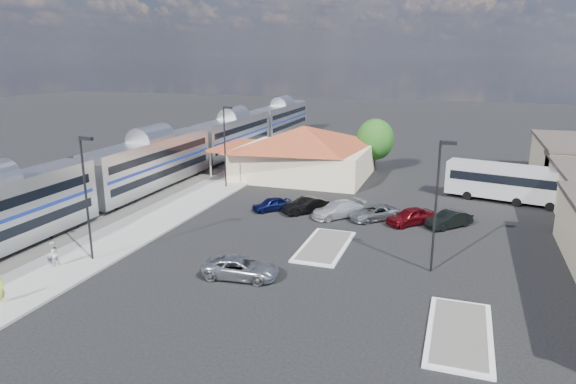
% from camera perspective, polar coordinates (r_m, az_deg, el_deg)
% --- Properties ---
extents(ground, '(280.00, 280.00, 0.00)m').
position_cam_1_polar(ground, '(38.98, -2.39, -6.47)').
color(ground, black).
rests_on(ground, ground).
extents(railbed, '(16.00, 100.00, 0.12)m').
position_cam_1_polar(railbed, '(55.85, -19.78, -0.64)').
color(railbed, '#4C4944').
rests_on(railbed, ground).
extents(platform, '(5.50, 92.00, 0.18)m').
position_cam_1_polar(platform, '(49.20, -12.97, -2.14)').
color(platform, gray).
rests_on(platform, ground).
extents(passenger_train, '(3.00, 104.00, 5.55)m').
position_cam_1_polar(passenger_train, '(57.12, -14.79, 2.99)').
color(passenger_train, silver).
rests_on(passenger_train, ground).
extents(freight_cars, '(2.80, 46.00, 4.00)m').
position_cam_1_polar(freight_cars, '(55.61, -23.87, 0.88)').
color(freight_cars, black).
rests_on(freight_cars, ground).
extents(station_depot, '(18.35, 12.24, 6.20)m').
position_cam_1_polar(station_depot, '(61.47, 1.71, 4.56)').
color(station_depot, beige).
rests_on(station_depot, ground).
extents(traffic_island_south, '(3.30, 7.50, 0.21)m').
position_cam_1_polar(traffic_island_south, '(39.57, 4.10, -6.00)').
color(traffic_island_south, silver).
rests_on(traffic_island_south, ground).
extents(traffic_island_north, '(3.30, 7.50, 0.21)m').
position_cam_1_polar(traffic_island_north, '(29.41, 18.53, -14.61)').
color(traffic_island_north, silver).
rests_on(traffic_island_north, ground).
extents(lamp_plat_s, '(1.08, 0.25, 9.00)m').
position_cam_1_polar(lamp_plat_s, '(37.87, -21.49, 0.31)').
color(lamp_plat_s, black).
rests_on(lamp_plat_s, ground).
extents(lamp_plat_n, '(1.08, 0.25, 9.00)m').
position_cam_1_polar(lamp_plat_n, '(56.04, -6.97, 5.72)').
color(lamp_plat_n, black).
rests_on(lamp_plat_n, ground).
extents(lamp_lot, '(1.08, 0.25, 9.00)m').
position_cam_1_polar(lamp_lot, '(34.95, 16.33, -0.40)').
color(lamp_lot, black).
rests_on(lamp_lot, ground).
extents(tree_depot, '(4.71, 4.71, 6.63)m').
position_cam_1_polar(tree_depot, '(65.40, 9.66, 5.78)').
color(tree_depot, '#382314').
rests_on(tree_depot, ground).
extents(suv, '(5.24, 2.84, 1.40)m').
position_cam_1_polar(suv, '(34.24, -5.25, -8.40)').
color(suv, '#ABAEB4').
rests_on(suv, ground).
extents(coach_bus, '(11.93, 5.01, 3.74)m').
position_cam_1_polar(coach_bus, '(55.34, 23.24, 1.13)').
color(coach_bus, silver).
rests_on(coach_bus, ground).
extents(person_a, '(0.63, 0.75, 1.76)m').
position_cam_1_polar(person_a, '(34.76, -29.29, -9.34)').
color(person_a, '#B8D342').
rests_on(person_a, platform).
extents(person_b, '(0.80, 0.95, 1.76)m').
position_cam_1_polar(person_b, '(38.91, -24.70, -6.27)').
color(person_b, silver).
rests_on(person_b, platform).
extents(parked_car_a, '(3.75, 3.75, 1.29)m').
position_cam_1_polar(parked_car_a, '(48.42, -1.81, -1.34)').
color(parked_car_a, '#0D1442').
rests_on(parked_car_a, ground).
extents(parked_car_b, '(4.17, 4.27, 1.46)m').
position_cam_1_polar(parked_car_b, '(47.68, 1.92, -1.50)').
color(parked_car_b, black).
rests_on(parked_car_b, ground).
extents(parked_car_c, '(5.02, 5.08, 1.47)m').
position_cam_1_polar(parked_car_c, '(46.61, 5.58, -1.94)').
color(parked_car_c, silver).
rests_on(parked_car_c, ground).
extents(parked_car_d, '(4.85, 4.82, 1.30)m').
position_cam_1_polar(parked_car_d, '(46.33, 9.51, -2.30)').
color(parked_car_d, gray).
rests_on(parked_car_d, ground).
extents(parked_car_e, '(4.32, 4.37, 1.49)m').
position_cam_1_polar(parked_car_e, '(45.66, 13.42, -2.64)').
color(parked_car_e, maroon).
rests_on(parked_car_e, ground).
extents(parked_car_f, '(4.04, 4.20, 1.42)m').
position_cam_1_polar(parked_car_f, '(45.81, 17.44, -2.92)').
color(parked_car_f, black).
rests_on(parked_car_f, ground).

